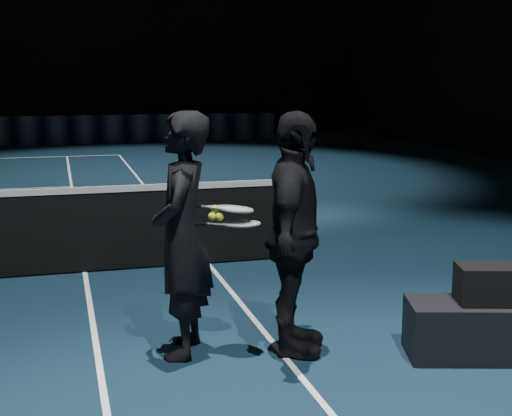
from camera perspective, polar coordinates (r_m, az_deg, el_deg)
The scene contains 8 objects.
net_post_right at distance 8.33m, azimuth 2.23°, elevation -0.39°, with size 0.10×0.10×1.10m, color black.
player_bench at distance 5.84m, azimuth 19.09°, elevation -9.16°, with size 1.44×0.48×0.43m, color black.
racket_bag at distance 5.73m, azimuth 19.31°, elevation -5.77°, with size 0.72×0.31×0.29m, color black.
player_a at distance 5.42m, azimuth -5.93°, elevation -2.19°, with size 0.68×0.45×1.87m, color black.
player_b at distance 5.42m, azimuth 3.07°, elevation -2.14°, with size 1.10×0.46×1.87m, color black.
racket_lower at distance 5.39m, azimuth -1.17°, elevation -1.25°, with size 0.68×0.22×0.03m, color black, non-canonical shape.
racket_upper at distance 5.41m, azimuth -1.71°, elevation -0.08°, with size 0.68×0.22×0.03m, color black, non-canonical shape.
tennis_balls at distance 5.38m, azimuth -3.25°, elevation -0.52°, with size 0.12×0.10×0.12m, color gold, non-canonical shape.
Camera 1 is at (3.89, -7.78, 2.12)m, focal length 50.00 mm.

